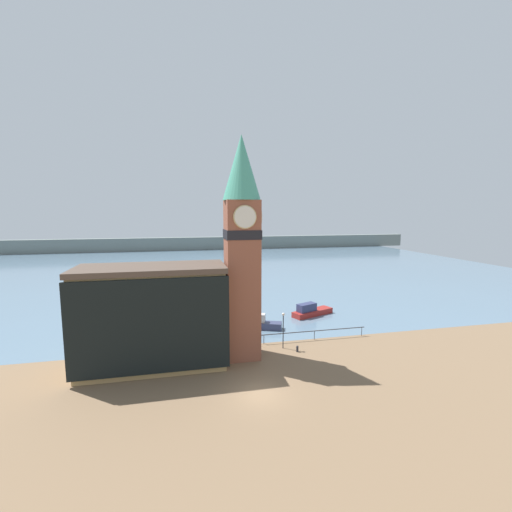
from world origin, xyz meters
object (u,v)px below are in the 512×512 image
Objects in this scene: boat_near at (262,323)px; lamp_post at (283,324)px; mooring_bollard_near at (297,348)px; clock_tower at (242,242)px; pier_building at (153,317)px; boat_far at (311,311)px.

lamp_post reaches higher than boat_near.
mooring_bollard_near is 0.17× the size of lamp_post.
boat_near is 6.97× the size of mooring_bollard_near.
lamp_post is (0.79, -6.59, 2.08)m from boat_near.
clock_tower is 12.82m from mooring_bollard_near.
clock_tower reaches higher than boat_near.
clock_tower reaches higher than lamp_post.
boat_near is at bearing 96.80° from lamp_post.
boat_near is 6.95m from lamp_post.
pier_building is 2.08× the size of boat_far.
boat_far is at bearing 43.91° from clock_tower.
lamp_post is at bearing -146.95° from boat_far.
mooring_bollard_near is at bearing -55.38° from boat_near.
clock_tower is at bearing -167.48° from lamp_post.
clock_tower is 5.56× the size of lamp_post.
boat_far is 13.31m from mooring_bollard_near.
pier_building is (-8.69, -0.36, -6.88)m from clock_tower.
boat_far is at bearing 29.95° from pier_building.
mooring_bollard_near is at bearing -2.21° from clock_tower.
lamp_post is (-1.20, 1.26, 2.41)m from mooring_bollard_near.
lamp_post is at bearing 5.98° from pier_building.
boat_far is at bearing 55.09° from lamp_post.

